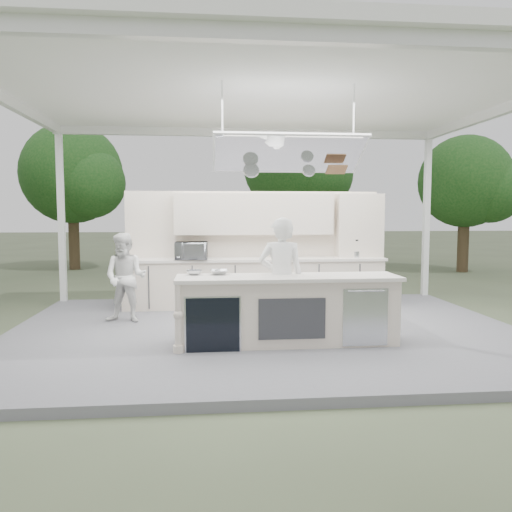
{
  "coord_description": "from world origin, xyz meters",
  "views": [
    {
      "loc": [
        -0.91,
        -7.7,
        1.94
      ],
      "look_at": [
        -0.12,
        0.4,
        1.24
      ],
      "focal_mm": 35.0,
      "sensor_mm": 36.0,
      "label": 1
    }
  ],
  "objects": [
    {
      "name": "ground",
      "position": [
        0.0,
        0.0,
        0.0
      ],
      "size": [
        90.0,
        90.0,
        0.0
      ],
      "primitive_type": "plane",
      "color": "#4E5A3D",
      "rests_on": "ground"
    },
    {
      "name": "stage_deck",
      "position": [
        0.0,
        0.0,
        0.06
      ],
      "size": [
        8.0,
        6.0,
        0.12
      ],
      "primitive_type": "cube",
      "color": "slate",
      "rests_on": "ground"
    },
    {
      "name": "tent",
      "position": [
        0.0,
        -0.01,
        3.71
      ],
      "size": [
        8.2,
        6.2,
        3.86
      ],
      "color": "white",
      "rests_on": "ground"
    },
    {
      "name": "demo_island",
      "position": [
        0.18,
        -0.91,
        0.6
      ],
      "size": [
        3.1,
        0.79,
        0.95
      ],
      "color": "beige",
      "rests_on": "stage_deck"
    },
    {
      "name": "back_counter",
      "position": [
        0.0,
        1.9,
        0.6
      ],
      "size": [
        5.08,
        0.72,
        0.95
      ],
      "color": "beige",
      "rests_on": "stage_deck"
    },
    {
      "name": "back_wall_unit",
      "position": [
        0.44,
        2.11,
        1.57
      ],
      "size": [
        5.05,
        0.48,
        2.25
      ],
      "color": "beige",
      "rests_on": "stage_deck"
    },
    {
      "name": "tree_cluster",
      "position": [
        -0.16,
        9.77,
        3.29
      ],
      "size": [
        19.55,
        9.4,
        5.85
      ],
      "color": "#433621",
      "rests_on": "ground"
    },
    {
      "name": "head_chef",
      "position": [
        0.14,
        -0.7,
        1.0
      ],
      "size": [
        0.68,
        0.49,
        1.76
      ],
      "primitive_type": "imported",
      "rotation": [
        0.0,
        0.0,
        3.03
      ],
      "color": "white",
      "rests_on": "stage_deck"
    },
    {
      "name": "sous_chef",
      "position": [
        -2.28,
        0.72,
        0.87
      ],
      "size": [
        0.83,
        0.71,
        1.5
      ],
      "primitive_type": "imported",
      "rotation": [
        0.0,
        0.0,
        -0.22
      ],
      "color": "silver",
      "rests_on": "stage_deck"
    },
    {
      "name": "toaster_oven",
      "position": [
        -1.21,
        1.7,
        1.24
      ],
      "size": [
        0.62,
        0.43,
        0.33
      ],
      "primitive_type": "imported",
      "rotation": [
        0.0,
        0.0,
        -0.04
      ],
      "color": "silver",
      "rests_on": "back_counter"
    },
    {
      "name": "bowl_large",
      "position": [
        -0.75,
        -0.65,
        1.1
      ],
      "size": [
        0.28,
        0.28,
        0.07
      ],
      "primitive_type": "imported",
      "rotation": [
        0.0,
        0.0,
        -0.03
      ],
      "color": "silver",
      "rests_on": "demo_island"
    },
    {
      "name": "bowl_small",
      "position": [
        -1.1,
        -0.65,
        1.1
      ],
      "size": [
        0.28,
        0.28,
        0.07
      ],
      "primitive_type": "imported",
      "rotation": [
        0.0,
        0.0,
        -0.36
      ],
      "color": "#B2B5B9",
      "rests_on": "demo_island"
    }
  ]
}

